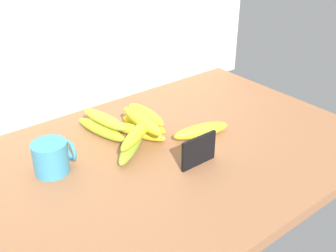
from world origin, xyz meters
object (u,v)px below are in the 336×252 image
chalkboard_sign (198,152)px  banana_5 (104,119)px  coffee_mug (52,157)px  banana_2 (132,145)px  banana_4 (101,130)px  banana_8 (142,121)px  banana_1 (201,131)px  banana_0 (139,132)px  banana_3 (144,124)px  banana_7 (138,133)px  banana_6 (145,115)px

chalkboard_sign → banana_5: (-11.45, 27.86, 1.72)cm
coffee_mug → banana_2: size_ratio=0.51×
banana_5 → banana_4: bearing=119.4°
banana_4 → banana_8: (8.62, -8.83, 3.76)cm
banana_1 → banana_4: size_ratio=0.89×
banana_5 → banana_0: bearing=-42.4°
banana_0 → banana_4: banana_4 is taller
banana_0 → banana_4: bearing=135.5°
banana_3 → banana_4: 12.89cm
chalkboard_sign → coffee_mug: (-31.01, 20.64, 0.35)cm
banana_3 → banana_1: bearing=-52.1°
banana_1 → banana_4: banana_1 is taller
banana_7 → banana_1: bearing=-16.0°
banana_1 → banana_3: banana_1 is taller
coffee_mug → banana_5: bearing=20.3°
banana_4 → banana_6: banana_6 is taller
banana_0 → banana_7: size_ratio=0.91×
chalkboard_sign → banana_2: chalkboard_sign is taller
chalkboard_sign → banana_1: bearing=44.5°
banana_2 → banana_3: (9.35, 7.36, 0.02)cm
banana_6 → coffee_mug: bearing=-176.7°
banana_0 → banana_1: 18.19cm
banana_4 → banana_8: bearing=-45.7°
chalkboard_sign → banana_6: (-0.94, 22.38, 1.99)cm
banana_4 → banana_7: (3.84, -13.68, 3.72)cm
coffee_mug → banana_1: bearing=-14.4°
banana_8 → banana_0: bearing=123.9°
banana_1 → banana_6: size_ratio=1.07×
banana_8 → banana_5: bearing=136.1°
banana_8 → banana_4: bearing=134.3°
banana_6 → banana_3: bearing=66.2°
banana_2 → banana_0: bearing=41.3°
banana_8 → banana_2: bearing=-148.1°
banana_8 → banana_7: bearing=-134.6°
banana_8 → banana_6: bearing=40.7°
coffee_mug → banana_4: bearing=23.9°
banana_1 → banana_7: banana_7 is taller
banana_1 → banana_6: bearing=132.1°
banana_4 → banana_5: size_ratio=1.09×
banana_4 → banana_6: bearing=-30.7°
banana_3 → chalkboard_sign: bearing=-89.1°
coffee_mug → banana_6: size_ratio=0.64×
chalkboard_sign → banana_5: 30.17cm
banana_3 → banana_4: same height
coffee_mug → banana_5: 20.89cm
banana_0 → banana_1: bearing=-37.8°
banana_0 → banana_7: 8.10cm
chalkboard_sign → banana_2: bearing=120.8°
banana_0 → banana_3: 4.52cm
banana_6 → banana_4: bearing=149.3°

